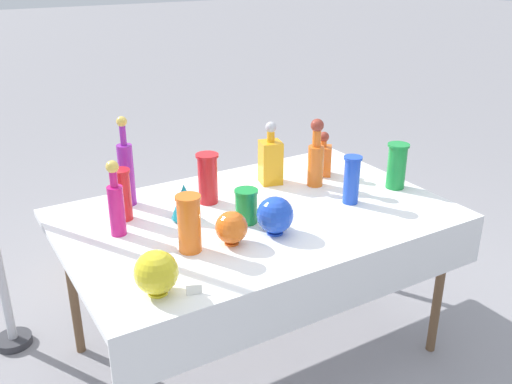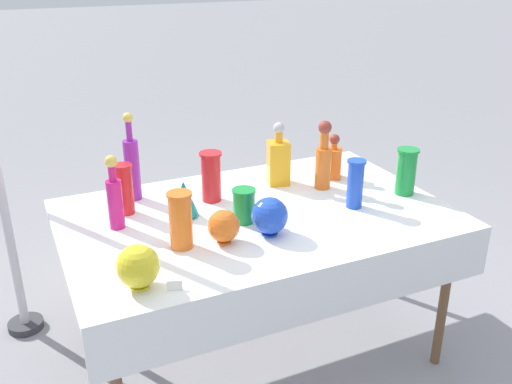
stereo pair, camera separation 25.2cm
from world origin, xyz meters
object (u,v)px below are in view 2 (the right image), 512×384
Objects in this scene: round_bowl_1 at (270,216)px; square_decanter_1 at (333,160)px; slender_vase_0 at (124,188)px; tall_bottle_2 at (132,165)px; slender_vase_2 at (211,175)px; tall_bottle_0 at (323,159)px; slender_vase_4 at (355,182)px; cardboard_box_behind_left at (148,237)px; square_decanter_0 at (278,160)px; round_bowl_0 at (224,226)px; tall_bottle_1 at (115,197)px; round_bowl_2 at (138,266)px; slender_vase_5 at (406,170)px; slender_vase_3 at (244,204)px; slender_vase_1 at (181,219)px; fluted_vase_0 at (184,198)px.

square_decanter_1 is at bearing 37.43° from round_bowl_1.
slender_vase_0 is 0.67m from round_bowl_1.
tall_bottle_2 reaches higher than square_decanter_1.
slender_vase_0 is 0.97× the size of slender_vase_2.
tall_bottle_0 is 0.26m from slender_vase_4.
cardboard_box_behind_left is at bearing 71.87° from slender_vase_0.
round_bowl_1 is (-0.29, -0.49, -0.04)m from square_decanter_0.
tall_bottle_2 is at bearing 110.59° from round_bowl_0.
round_bowl_1 is at bearing -30.31° from tall_bottle_1.
round_bowl_0 is at bearing 25.53° from round_bowl_2.
tall_bottle_1 reaches higher than round_bowl_1.
slender_vase_4 is at bearing 13.80° from round_bowl_2.
round_bowl_2 is (-0.17, -0.78, -0.09)m from tall_bottle_2.
round_bowl_1 is at bearing -80.36° from cardboard_box_behind_left.
slender_vase_4 is (0.01, -0.26, -0.03)m from tall_bottle_0.
slender_vase_4 and slender_vase_5 have the same top height.
tall_bottle_2 is at bearing 124.86° from round_bowl_1.
slender_vase_2 is 1.47× the size of round_bowl_1.
slender_vase_3 is (0.45, -0.30, -0.04)m from slender_vase_0.
slender_vase_3 is 0.16m from round_bowl_1.
slender_vase_1 is at bearing -96.61° from cardboard_box_behind_left.
slender_vase_2 reaches higher than square_decanter_1.
slender_vase_4 is 0.31m from slender_vase_5.
round_bowl_1 is (0.36, -0.05, -0.04)m from slender_vase_1.
fluted_vase_0 reaches higher than round_bowl_1.
slender_vase_1 is 1.55× the size of slender_vase_3.
tall_bottle_0 is 1.45× the size of slender_vase_2.
slender_vase_0 is (0.07, 0.13, -0.02)m from tall_bottle_1.
slender_vase_0 is (-0.95, 0.11, -0.03)m from tall_bottle_0.
tall_bottle_2 reaches higher than slender_vase_3.
tall_bottle_2 is at bearing -106.16° from cardboard_box_behind_left.
tall_bottle_2 reaches higher than square_decanter_0.
slender_vase_4 is at bearing 2.69° from slender_vase_1.
square_decanter_1 is at bearing 39.09° from tall_bottle_0.
slender_vase_5 is at bearing 5.61° from slender_vase_4.
round_bowl_0 is (-0.15, -0.14, -0.01)m from slender_vase_3.
slender_vase_4 is 1.40× the size of round_bowl_1.
tall_bottle_0 is 0.96m from slender_vase_0.
fluted_vase_0 is 0.31m from round_bowl_0.
tall_bottle_2 is 1.03m from cardboard_box_behind_left.
square_decanter_1 is 1.00× the size of slender_vase_1.
slender_vase_3 is (-0.33, -0.33, -0.04)m from square_decanter_0.
square_decanter_0 is at bearing 45.04° from slender_vase_3.
round_bowl_1 is 1.01× the size of round_bowl_2.
round_bowl_0 is 0.43m from round_bowl_2.
square_decanter_0 reaches higher than slender_vase_3.
slender_vase_0 is at bearing 123.53° from round_bowl_0.
tall_bottle_2 is at bearing 63.11° from slender_vase_0.
slender_vase_1 is (0.20, -0.28, -0.02)m from tall_bottle_1.
fluted_vase_0 is (0.15, -0.29, -0.08)m from tall_bottle_2.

